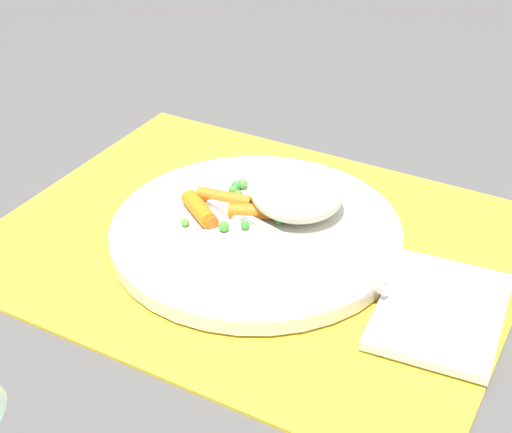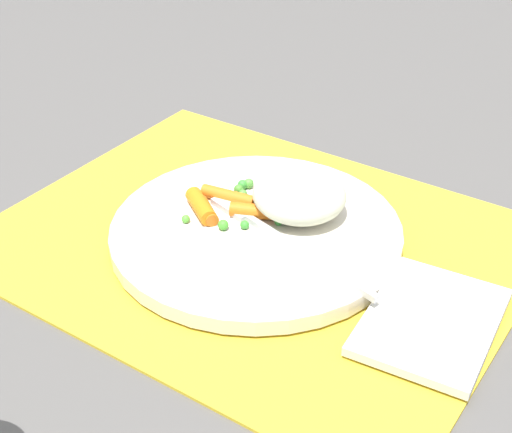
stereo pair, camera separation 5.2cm
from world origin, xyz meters
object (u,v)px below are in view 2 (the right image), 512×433
(plate, at_px, (256,232))
(napkin, at_px, (431,321))
(rice_mound, at_px, (299,195))
(carrot_portion, at_px, (222,205))
(fork, at_px, (273,234))

(plate, bearing_deg, napkin, 172.95)
(rice_mound, height_order, carrot_portion, rice_mound)
(plate, distance_m, napkin, 0.18)
(plate, xyz_separation_m, napkin, (-0.18, 0.02, -0.00))
(plate, xyz_separation_m, rice_mound, (-0.02, -0.04, 0.03))
(napkin, bearing_deg, fork, -5.93)
(rice_mound, height_order, fork, rice_mound)
(carrot_portion, bearing_deg, plate, 177.14)
(rice_mound, distance_m, carrot_portion, 0.07)
(carrot_portion, xyz_separation_m, fork, (-0.06, 0.01, -0.00))
(carrot_portion, height_order, napkin, carrot_portion)
(fork, bearing_deg, napkin, 174.07)
(fork, height_order, napkin, fork)
(rice_mound, relative_size, carrot_portion, 0.94)
(plate, xyz_separation_m, fork, (-0.02, 0.01, 0.01))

